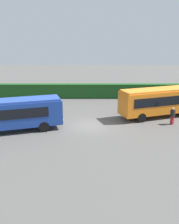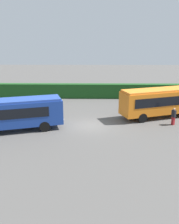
% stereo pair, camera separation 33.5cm
% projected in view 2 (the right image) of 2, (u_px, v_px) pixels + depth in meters
% --- Properties ---
extents(ground_plane, '(114.61, 114.61, 0.00)m').
position_uv_depth(ground_plane, '(90.00, 126.00, 25.54)').
color(ground_plane, '#514F4C').
extents(bus_blue, '(9.85, 5.08, 3.09)m').
position_uv_depth(bus_blue, '(11.00, 113.00, 23.61)').
color(bus_blue, navy).
rests_on(bus_blue, ground_plane).
extents(bus_orange, '(9.38, 5.26, 3.22)m').
position_uv_depth(bus_orange, '(161.00, 101.00, 27.75)').
color(bus_orange, orange).
rests_on(bus_orange, ground_plane).
extents(person_right, '(0.44, 0.50, 1.78)m').
position_uv_depth(person_right, '(174.00, 116.00, 25.51)').
color(person_right, maroon).
rests_on(person_right, ground_plane).
extents(hedge_row, '(69.31, 1.10, 2.08)m').
position_uv_depth(hedge_row, '(91.00, 91.00, 36.78)').
color(hedge_row, '#1B4B1C').
rests_on(hedge_row, ground_plane).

